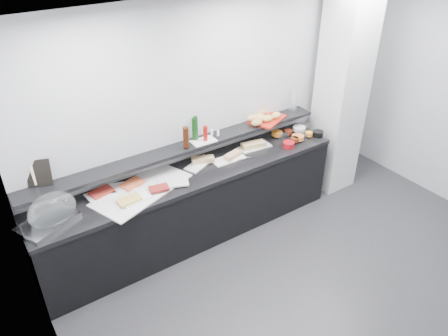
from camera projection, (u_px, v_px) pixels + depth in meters
ground at (341, 301)px, 4.41m from camera, size 5.00×5.00×0.00m
back_wall at (229, 111)px, 5.11m from camera, size 5.00×0.02×2.70m
ceiling at (397, 30)px, 2.99m from camera, size 5.00×5.00×0.00m
column at (341, 93)px, 5.58m from camera, size 0.50×0.50×2.70m
buffet_cabinet at (194, 207)px, 5.05m from camera, size 3.60×0.60×0.85m
counter_top at (193, 174)px, 4.81m from camera, size 3.62×0.62×0.05m
wall_shelf at (184, 148)px, 4.80m from camera, size 3.60×0.25×0.04m
cloche_base at (48, 222)px, 4.03m from camera, size 0.61×0.53×0.04m
cloche_dome at (52, 210)px, 4.02m from camera, size 0.51×0.38×0.34m
linen_runner at (142, 190)px, 4.50m from camera, size 1.15×0.82×0.01m
platter_meat_a at (100, 194)px, 4.41m from camera, size 0.30×0.21×0.01m
food_meat_a at (101, 192)px, 4.41m from camera, size 0.26×0.20×0.02m
platter_salmon at (123, 187)px, 4.52m from camera, size 0.33×0.27×0.01m
food_salmon at (132, 183)px, 4.54m from camera, size 0.27×0.22×0.02m
platter_cheese at (135, 198)px, 4.35m from camera, size 0.32×0.23×0.01m
food_cheese at (129, 200)px, 4.30m from camera, size 0.24×0.16×0.02m
platter_meat_b at (173, 182)px, 4.61m from camera, size 0.38×0.32×0.01m
food_meat_b at (159, 188)px, 4.47m from camera, size 0.22×0.16×0.02m
sandwich_plate_left at (199, 164)px, 4.95m from camera, size 0.41×0.30×0.01m
sandwich_food_left at (203, 160)px, 4.95m from camera, size 0.27×0.19×0.06m
tongs_left at (210, 162)px, 4.96m from camera, size 0.15×0.08×0.01m
sandwich_plate_mid at (229, 159)px, 5.03m from camera, size 0.40×0.18×0.01m
sandwich_food_mid at (233, 155)px, 5.04m from camera, size 0.24×0.14×0.06m
tongs_mid at (244, 159)px, 5.02m from camera, size 0.16×0.04×0.01m
sandwich_plate_right at (255, 147)px, 5.28m from camera, size 0.42×0.21×0.01m
sandwich_food_right at (253, 145)px, 5.25m from camera, size 0.31×0.17×0.06m
tongs_right at (263, 145)px, 5.30m from camera, size 0.16×0.03×0.01m
bowl_glass_fruit at (283, 135)px, 5.50m from camera, size 0.18×0.18×0.07m
fill_glass_fruit at (277, 133)px, 5.50m from camera, size 0.18×0.18×0.05m
bowl_black_jam at (284, 133)px, 5.54m from camera, size 0.17×0.17×0.07m
fill_black_jam at (288, 132)px, 5.53m from camera, size 0.14×0.14×0.05m
bowl_glass_cream at (302, 127)px, 5.68m from camera, size 0.24×0.24×0.07m
fill_glass_cream at (299, 128)px, 5.62m from camera, size 0.19×0.19×0.05m
bowl_red_jam at (289, 145)px, 5.27m from camera, size 0.18×0.18×0.07m
fill_red_jam at (295, 140)px, 5.36m from camera, size 0.13×0.13×0.05m
bowl_glass_salmon at (301, 136)px, 5.48m from camera, size 0.19×0.19×0.07m
fill_glass_salmon at (298, 137)px, 5.41m from camera, size 0.19×0.19×0.05m
bowl_black_fruit at (318, 134)px, 5.52m from camera, size 0.14×0.14×0.07m
fill_black_fruit at (309, 134)px, 5.49m from camera, size 0.11×0.11×0.05m
framed_print at (39, 173)px, 4.08m from camera, size 0.23×0.15×0.26m
print_art at (40, 172)px, 4.10m from camera, size 0.17×0.07×0.22m
condiment_tray at (203, 141)px, 4.88m from camera, size 0.28×0.18×0.01m
bottle_green_a at (194, 129)px, 4.84m from camera, size 0.06×0.06×0.26m
bottle_brown at (186, 137)px, 4.69m from camera, size 0.08×0.08×0.24m
bottle_green_b at (196, 128)px, 4.84m from camera, size 0.06×0.06×0.28m
bottle_hot at (205, 133)px, 4.84m from camera, size 0.06×0.06×0.18m
shaker_salt at (212, 133)px, 4.97m from camera, size 0.03×0.03×0.07m
shaker_pepper at (218, 133)px, 4.96m from camera, size 0.04×0.04×0.07m
bread_tray at (267, 119)px, 5.36m from camera, size 0.54×0.47×0.02m
bread_roll_nw at (252, 118)px, 5.26m from camera, size 0.14×0.12×0.08m
bread_roll_n at (262, 113)px, 5.40m from camera, size 0.15×0.11×0.08m
bread_roll_ne at (261, 113)px, 5.40m from camera, size 0.14×0.11×0.08m
bread_roll_sw at (257, 123)px, 5.16m from camera, size 0.16×0.11×0.08m
bread_roll_s at (267, 118)px, 5.26m from camera, size 0.16×0.12×0.08m
bread_roll_se at (276, 115)px, 5.33m from camera, size 0.13×0.09×0.08m
bread_roll_midw at (261, 118)px, 5.27m from camera, size 0.15×0.10×0.08m
bread_roll_mide at (258, 117)px, 5.31m from camera, size 0.15×0.10×0.08m
carafe at (293, 101)px, 5.50m from camera, size 0.12×0.12×0.30m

